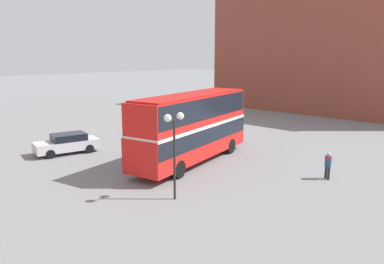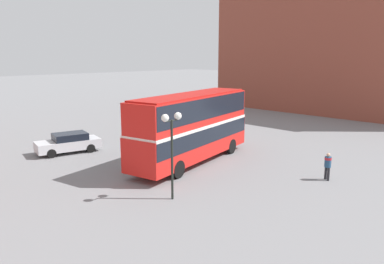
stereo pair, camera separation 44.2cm
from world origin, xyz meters
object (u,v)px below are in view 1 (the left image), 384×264
(pedestrian_foreground, at_px, (328,163))
(street_lamp_twin_globe, at_px, (174,132))
(double_decker_bus, at_px, (192,123))
(parked_car_kerb_near, at_px, (67,143))

(pedestrian_foreground, height_order, street_lamp_twin_globe, street_lamp_twin_globe)
(double_decker_bus, distance_m, street_lamp_twin_globe, 6.83)
(double_decker_bus, height_order, parked_car_kerb_near, double_decker_bus)
(double_decker_bus, height_order, street_lamp_twin_globe, double_decker_bus)
(double_decker_bus, relative_size, pedestrian_foreground, 6.95)
(parked_car_kerb_near, bearing_deg, pedestrian_foreground, 127.02)
(pedestrian_foreground, distance_m, parked_car_kerb_near, 18.25)
(double_decker_bus, relative_size, street_lamp_twin_globe, 2.56)
(pedestrian_foreground, relative_size, parked_car_kerb_near, 0.33)
(pedestrian_foreground, bearing_deg, parked_car_kerb_near, -37.76)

